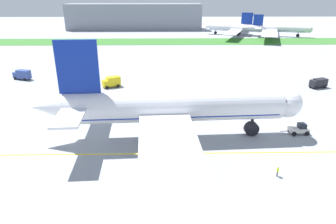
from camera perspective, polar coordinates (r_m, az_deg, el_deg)
The scene contains 12 objects.
ground_plane at distance 55.18m, azimuth 3.10°, elevation -6.54°, with size 600.00×600.00×0.00m, color #9399A0.
apron_taxi_line at distance 52.98m, azimuth 3.29°, elevation -7.84°, with size 280.00×0.36×0.01m, color yellow.
grass_median_strip at distance 173.45m, azimuth 0.19°, elevation 13.22°, with size 320.00×24.00×0.10m, color #38722D.
airliner_foreground at distance 55.65m, azimuth 0.53°, elevation 0.98°, with size 50.18×78.04×18.80m.
pushback_tug at distance 64.92m, azimuth 23.60°, elevation -2.97°, with size 5.64×2.51×2.14m.
ground_crew_wingwalker_port at distance 49.30m, azimuth 20.09°, elevation -10.37°, with size 0.33×0.58×1.69m.
service_truck_baggage_loader at distance 98.29m, azimuth 26.63°, elevation 4.97°, with size 5.52×3.82×2.66m.
service_truck_fuel_bowser at distance 90.20m, azimuth -10.65°, elevation 5.69°, with size 5.62×4.46×3.08m.
service_truck_catering_van at distance 107.12m, azimuth -25.91°, elevation 6.43°, with size 6.13×3.95×3.12m.
parked_airliner_far_left at distance 203.82m, azimuth 12.78°, elevation 15.25°, with size 37.93×61.42×13.12m.
parked_airliner_far_centre at distance 205.52m, azimuth 19.09°, elevation 14.75°, with size 44.79×73.39×13.87m.
terminal_building at distance 231.95m, azimuth -6.37°, elevation 17.52°, with size 96.66×20.00×18.00m, color gray.
Camera 1 is at (-3.91, -48.37, 26.26)m, focal length 32.15 mm.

